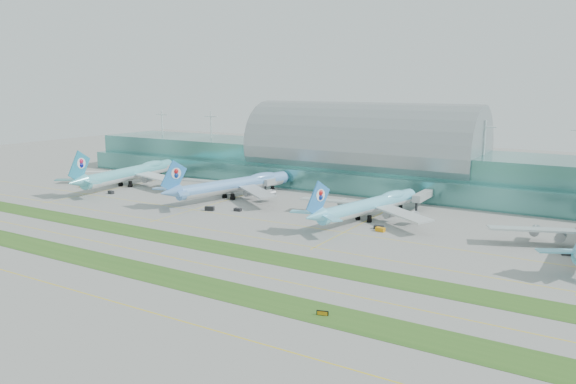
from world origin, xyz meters
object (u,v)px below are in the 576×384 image
Objects in this scene: airliner_a at (131,172)px; airliner_c at (370,205)px; airliner_b at (236,184)px; taxiway_sign_east at (323,313)px; terminal at (362,159)px.

airliner_c is at bearing -9.02° from airliner_a.
airliner_b is 139.79m from taxiway_sign_east.
airliner_b is at bearing -172.55° from airliner_c.
taxiway_sign_east is (60.27, -157.70, -13.64)m from terminal.
airliner_b is at bearing -123.00° from terminal.
airliner_a reaches higher than airliner_c.
airliner_c is at bearing 8.87° from airliner_b.
taxiway_sign_east is at bearing -60.00° from airliner_c.
taxiway_sign_east is (27.69, -92.16, -5.34)m from airliner_c.
terminal is at bearing 95.15° from taxiway_sign_east.
airliner_b is 70.84m from airliner_c.
taxiway_sign_east is at bearing -37.51° from airliner_a.
terminal is 4.93× the size of airliner_c.
airliner_a is at bearing -168.79° from airliner_c.
taxiway_sign_east is (98.16, -99.36, -5.82)m from airliner_b.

